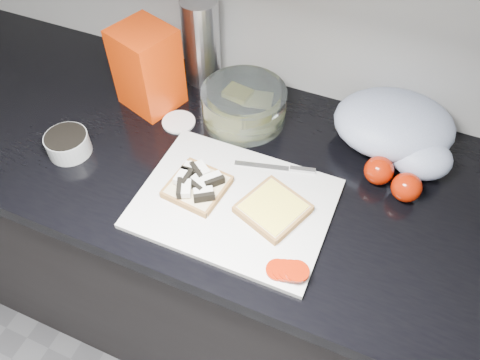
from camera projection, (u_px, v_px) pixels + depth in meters
name	position (u px, v px, depth m)	size (l,w,h in m)	color
base_cabinet	(235.00, 263.00, 1.44)	(3.50, 0.60, 0.86)	black
countertop	(233.00, 166.00, 1.09)	(3.50, 0.64, 0.04)	black
cutting_board	(234.00, 203.00, 0.99)	(0.40, 0.30, 0.01)	silver
bread_left	(197.00, 185.00, 1.00)	(0.13, 0.13, 0.04)	beige
bread_right	(273.00, 209.00, 0.96)	(0.16, 0.16, 0.02)	beige
tomato_slices	(287.00, 270.00, 0.87)	(0.09, 0.06, 0.02)	#981803
knife	(285.00, 168.00, 1.04)	(0.18, 0.06, 0.01)	#B7B6BB
seed_tub	(68.00, 143.00, 1.07)	(0.10, 0.10, 0.05)	#999E9E
tub_lid	(179.00, 122.00, 1.15)	(0.08, 0.08, 0.01)	silver
glass_bowl	(244.00, 105.00, 1.13)	(0.21, 0.21, 0.09)	silver
bread_bag	(148.00, 68.00, 1.13)	(0.13, 0.12, 0.21)	red
steel_canister	(202.00, 42.00, 1.18)	(0.09, 0.09, 0.22)	#A5A6AA
grocery_bag	(398.00, 129.00, 1.06)	(0.31, 0.26, 0.12)	silver
whole_tomatoes	(392.00, 179.00, 1.00)	(0.13, 0.09, 0.06)	#981803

